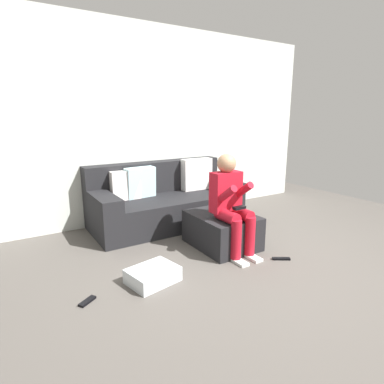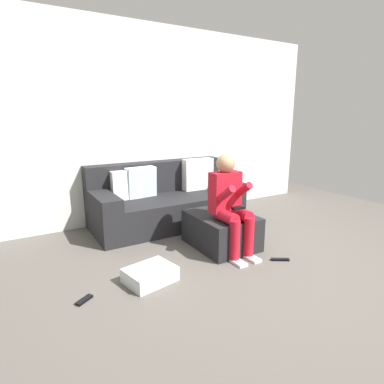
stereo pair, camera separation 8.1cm
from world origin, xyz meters
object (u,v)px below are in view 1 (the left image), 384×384
ottoman (222,230)px  person_seated (231,201)px  storage_bin (153,275)px  remote_by_storage_bin (166,272)px  remote_near_ottoman (281,259)px  remote_under_side_table (87,301)px  couch_sectional (164,201)px

ottoman → person_seated: person_seated is taller
person_seated → storage_bin: person_seated is taller
ottoman → remote_by_storage_bin: (-0.87, -0.27, -0.18)m
remote_near_ottoman → remote_under_side_table: 1.98m
couch_sectional → person_seated: size_ratio=1.87×
person_seated → remote_under_side_table: size_ratio=6.93×
remote_by_storage_bin → remote_under_side_table: size_ratio=1.24×
remote_by_storage_bin → remote_under_side_table: (-0.78, -0.09, 0.00)m
couch_sectional → ottoman: (0.20, -1.08, -0.14)m
person_seated → storage_bin: (-1.02, -0.15, -0.52)m
ottoman → remote_under_side_table: ottoman is taller
storage_bin → remote_by_storage_bin: size_ratio=2.22×
person_seated → remote_under_side_table: bearing=-174.0°
ottoman → remote_under_side_table: (-1.65, -0.37, -0.18)m
ottoman → storage_bin: size_ratio=1.81×
couch_sectional → remote_near_ottoman: couch_sectional is taller
ottoman → couch_sectional: bearing=100.5°
remote_near_ottoman → remote_under_side_table: size_ratio=1.19×
storage_bin → person_seated: bearing=8.3°
person_seated → remote_under_side_table: (-1.62, -0.17, -0.58)m
remote_by_storage_bin → remote_under_side_table: bearing=-161.6°
couch_sectional → person_seated: person_seated is taller
person_seated → storage_bin: bearing=-171.7°
person_seated → storage_bin: 1.16m
remote_by_storage_bin → storage_bin: bearing=-145.8°
couch_sectional → remote_under_side_table: (-1.45, -1.44, -0.32)m
ottoman → remote_by_storage_bin: ottoman is taller
ottoman → person_seated: (-0.03, -0.20, 0.40)m
storage_bin → couch_sectional: bearing=59.0°
remote_by_storage_bin → remote_under_side_table: 0.78m
ottoman → remote_under_side_table: bearing=-167.5°
person_seated → ottoman: bearing=80.7°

